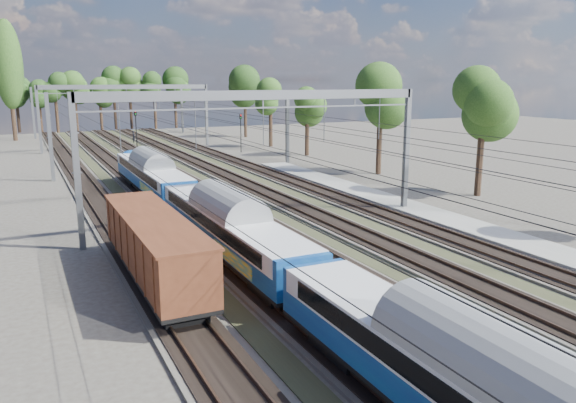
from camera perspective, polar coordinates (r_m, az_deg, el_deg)
name	(u,v)px	position (r m, az deg, el deg)	size (l,w,h in m)	color
track_bed	(198,188)	(51.37, -9.12, 1.39)	(21.00, 130.00, 0.34)	#47423A
platform	(513,241)	(36.52, 21.85, -3.71)	(3.00, 70.00, 0.30)	gray
catenary	(177,113)	(58.06, -11.25, 8.82)	(25.65, 130.00, 9.00)	slate
tree_belt	(156,90)	(95.55, -13.23, 10.94)	(39.14, 98.92, 11.61)	black
poplar	(8,65)	(101.41, -26.56, 12.26)	(4.40, 4.40, 19.04)	black
emu_train	(231,221)	(30.13, -5.85, -1.97)	(2.64, 55.92, 3.86)	black
freight_boxcar	(154,245)	(27.32, -13.43, -4.36)	(2.62, 12.63, 3.26)	black
worker	(134,137)	(91.19, -15.40, 6.35)	(0.70, 0.46, 1.92)	black
signal_near	(136,126)	(77.25, -15.18, 7.38)	(0.41, 0.38, 5.76)	black
signal_far	(241,128)	(76.54, -4.83, 7.41)	(0.36, 0.34, 5.13)	black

